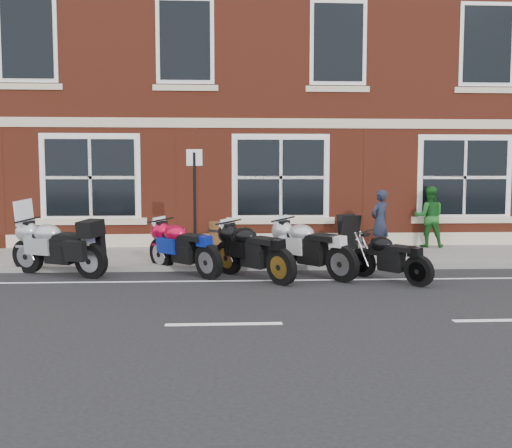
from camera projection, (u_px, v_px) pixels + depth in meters
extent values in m
plane|color=black|center=(224.00, 283.00, 10.77)|extent=(80.00, 80.00, 0.00)
cube|color=slate|center=(225.00, 257.00, 13.74)|extent=(30.00, 3.00, 0.12)
cube|color=slate|center=(224.00, 268.00, 12.17)|extent=(30.00, 0.16, 0.12)
cube|color=maroon|center=(224.00, 66.00, 20.70)|extent=(24.00, 12.00, 12.00)
cylinder|color=black|center=(29.00, 256.00, 11.87)|extent=(0.71, 0.44, 0.71)
cylinder|color=black|center=(92.00, 260.00, 11.24)|extent=(0.71, 0.44, 0.71)
cube|color=black|center=(57.00, 239.00, 11.54)|extent=(0.92, 0.63, 0.25)
ellipsoid|color=#98999D|center=(51.00, 232.00, 11.60)|extent=(0.74, 0.63, 0.36)
cube|color=black|center=(75.00, 236.00, 11.36)|extent=(0.68, 0.53, 0.11)
cube|color=silver|center=(29.00, 211.00, 11.78)|extent=(0.24, 0.44, 0.50)
cylinder|color=black|center=(163.00, 254.00, 12.24)|extent=(0.57, 0.61, 0.69)
cylinder|color=black|center=(210.00, 262.00, 11.13)|extent=(0.57, 0.61, 0.69)
cube|color=black|center=(184.00, 239.00, 11.70)|extent=(0.77, 0.82, 0.24)
ellipsoid|color=#A50728|center=(179.00, 233.00, 11.80)|extent=(0.69, 0.71, 0.35)
cube|color=black|center=(197.00, 237.00, 11.38)|extent=(0.61, 0.63, 0.11)
cylinder|color=black|center=(230.00, 257.00, 11.73)|extent=(0.54, 0.63, 0.69)
cylinder|color=black|center=(283.00, 266.00, 10.55)|extent=(0.54, 0.63, 0.69)
cube|color=black|center=(253.00, 243.00, 11.15)|extent=(0.74, 0.84, 0.24)
ellipsoid|color=black|center=(248.00, 235.00, 11.26)|extent=(0.68, 0.72, 0.35)
cube|color=black|center=(268.00, 240.00, 10.81)|extent=(0.59, 0.64, 0.11)
cylinder|color=black|center=(284.00, 255.00, 12.04)|extent=(0.56, 0.65, 0.72)
cylinder|color=black|center=(344.00, 263.00, 10.84)|extent=(0.56, 0.65, 0.72)
cube|color=black|center=(310.00, 240.00, 11.45)|extent=(0.77, 0.86, 0.25)
ellipsoid|color=#9E9EA2|center=(304.00, 232.00, 11.56)|extent=(0.71, 0.74, 0.36)
cube|color=black|center=(327.00, 237.00, 11.11)|extent=(0.61, 0.66, 0.11)
cylinder|color=black|center=(364.00, 262.00, 11.42)|extent=(0.44, 0.54, 0.58)
cylinder|color=black|center=(420.00, 271.00, 10.40)|extent=(0.44, 0.54, 0.58)
cube|color=black|center=(389.00, 250.00, 10.92)|extent=(0.61, 0.72, 0.20)
ellipsoid|color=black|center=(383.00, 244.00, 11.01)|extent=(0.57, 0.61, 0.29)
cube|color=black|center=(405.00, 248.00, 10.63)|extent=(0.49, 0.54, 0.09)
imported|color=black|center=(380.00, 221.00, 14.05)|extent=(0.68, 0.63, 1.55)
imported|color=#18571C|center=(429.00, 217.00, 15.15)|extent=(0.91, 0.78, 1.62)
cylinder|color=#553116|center=(222.00, 237.00, 14.13)|extent=(0.65, 0.65, 0.76)
cylinder|color=black|center=(222.00, 244.00, 14.15)|extent=(0.68, 0.68, 0.05)
cylinder|color=black|center=(222.00, 230.00, 14.12)|extent=(0.68, 0.68, 0.05)
cylinder|color=black|center=(195.00, 208.00, 12.27)|extent=(0.07, 0.07, 2.40)
cube|color=silver|center=(194.00, 158.00, 12.18)|extent=(0.34, 0.10, 0.35)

